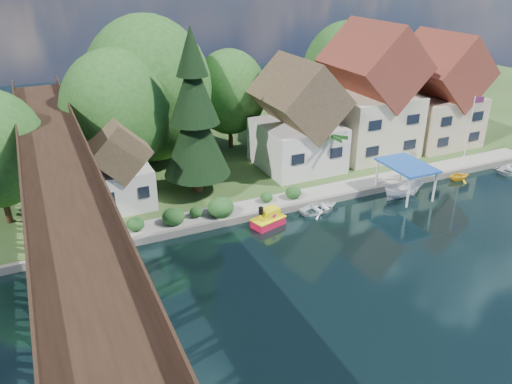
# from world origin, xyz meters

# --- Properties ---
(ground) EXTENTS (140.00, 140.00, 0.00)m
(ground) POSITION_xyz_m (0.00, 0.00, 0.00)
(ground) COLOR black
(ground) RESTS_ON ground
(bank) EXTENTS (140.00, 52.00, 0.50)m
(bank) POSITION_xyz_m (0.00, 34.00, 0.25)
(bank) COLOR #2D481D
(bank) RESTS_ON ground
(seawall) EXTENTS (60.00, 0.40, 0.62)m
(seawall) POSITION_xyz_m (4.00, 8.00, 0.31)
(seawall) COLOR slate
(seawall) RESTS_ON ground
(promenade) EXTENTS (50.00, 2.60, 0.06)m
(promenade) POSITION_xyz_m (6.00, 9.30, 0.53)
(promenade) COLOR gray
(promenade) RESTS_ON bank
(trestle_bridge) EXTENTS (4.12, 44.18, 9.30)m
(trestle_bridge) POSITION_xyz_m (-16.00, 5.17, 5.35)
(trestle_bridge) COLOR black
(trestle_bridge) RESTS_ON ground
(house_left) EXTENTS (7.64, 8.64, 11.02)m
(house_left) POSITION_xyz_m (7.00, 16.00, 5.14)
(house_left) COLOR silver
(house_left) RESTS_ON bank
(house_center) EXTENTS (8.65, 9.18, 13.89)m
(house_center) POSITION_xyz_m (16.00, 16.50, 6.42)
(house_center) COLOR beige
(house_center) RESTS_ON bank
(house_right) EXTENTS (8.15, 8.64, 12.45)m
(house_right) POSITION_xyz_m (25.00, 16.00, 5.78)
(house_right) COLOR #CCB592
(house_right) RESTS_ON bank
(shed) EXTENTS (5.09, 5.40, 7.85)m
(shed) POSITION_xyz_m (-11.00, 14.50, 3.83)
(shed) COLOR silver
(shed) RESTS_ON bank
(bg_trees) EXTENTS (49.90, 13.30, 10.57)m
(bg_trees) POSITION_xyz_m (1.00, 21.25, 7.29)
(bg_trees) COLOR #382314
(bg_trees) RESTS_ON bank
(shrubs) EXTENTS (15.76, 2.47, 1.70)m
(shrubs) POSITION_xyz_m (-4.60, 9.26, 1.23)
(shrubs) COLOR #194418
(shrubs) RESTS_ON bank
(conifer) EXTENTS (5.95, 5.95, 14.66)m
(conifer) POSITION_xyz_m (-4.18, 14.22, 7.56)
(conifer) COLOR #382314
(conifer) RESTS_ON bank
(palm_tree) EXTENTS (3.52, 3.52, 4.62)m
(palm_tree) POSITION_xyz_m (8.48, 12.21, 4.54)
(palm_tree) COLOR #382314
(palm_tree) RESTS_ON bank
(flagpole) EXTENTS (1.11, 0.24, 7.13)m
(flagpole) POSITION_xyz_m (23.28, 9.20, 4.87)
(flagpole) COLOR white
(flagpole) RESTS_ON bank
(tugboat) EXTENTS (3.05, 2.19, 1.99)m
(tugboat) POSITION_xyz_m (-0.78, 6.55, 0.60)
(tugboat) COLOR red
(tugboat) RESTS_ON ground
(boat_white_a) EXTENTS (3.92, 2.96, 0.77)m
(boat_white_a) POSITION_xyz_m (4.37, 7.02, 0.38)
(boat_white_a) COLOR white
(boat_white_a) RESTS_ON ground
(boat_canopy) EXTENTS (4.15, 5.17, 3.28)m
(boat_canopy) POSITION_xyz_m (12.77, 6.15, 1.41)
(boat_canopy) COLOR white
(boat_canopy) RESTS_ON ground
(boat_yellow) EXTENTS (2.57, 2.31, 1.21)m
(boat_yellow) POSITION_xyz_m (20.36, 6.95, 0.60)
(boat_yellow) COLOR yellow
(boat_yellow) RESTS_ON ground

